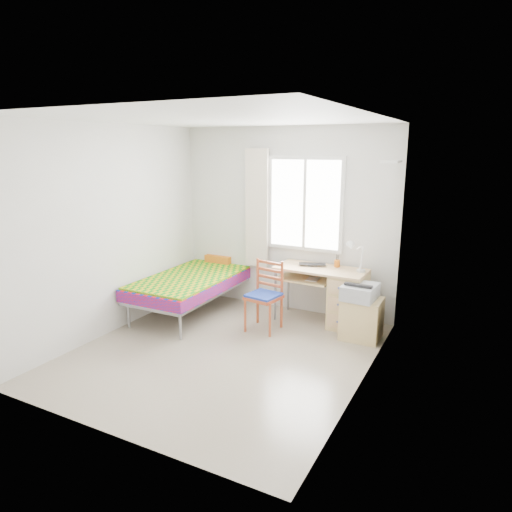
% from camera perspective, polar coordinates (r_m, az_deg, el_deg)
% --- Properties ---
extents(floor, '(3.50, 3.50, 0.00)m').
position_cam_1_polar(floor, '(5.41, -4.17, -11.93)').
color(floor, '#BCAD93').
rests_on(floor, ground).
extents(ceiling, '(3.50, 3.50, 0.00)m').
position_cam_1_polar(ceiling, '(4.89, -4.71, 16.75)').
color(ceiling, white).
rests_on(ceiling, wall_back).
extents(wall_back, '(3.20, 0.00, 3.20)m').
position_cam_1_polar(wall_back, '(6.52, 3.69, 4.48)').
color(wall_back, silver).
rests_on(wall_back, ground).
extents(wall_left, '(0.00, 3.50, 3.50)m').
position_cam_1_polar(wall_left, '(5.98, -17.62, 3.05)').
color(wall_left, silver).
rests_on(wall_left, ground).
extents(wall_right, '(0.00, 3.50, 3.50)m').
position_cam_1_polar(wall_right, '(4.38, 13.68, -0.32)').
color(wall_right, silver).
rests_on(wall_right, ground).
extents(window, '(1.10, 0.04, 1.30)m').
position_cam_1_polar(window, '(6.35, 6.13, 6.47)').
color(window, white).
rests_on(window, wall_back).
extents(curtain, '(0.35, 0.05, 1.70)m').
position_cam_1_polar(curtain, '(6.61, 0.11, 5.95)').
color(curtain, '#F6E4CB').
rests_on(curtain, wall_back).
extents(floating_shelf, '(0.20, 0.32, 0.03)m').
position_cam_1_polar(floating_shelf, '(5.66, 16.56, 11.25)').
color(floating_shelf, white).
rests_on(floating_shelf, wall_right).
extents(bed, '(1.03, 2.19, 0.95)m').
position_cam_1_polar(bed, '(6.68, -7.02, -2.77)').
color(bed, gray).
rests_on(bed, floor).
extents(desk, '(1.21, 0.58, 0.75)m').
position_cam_1_polar(desk, '(6.12, 10.83, -4.95)').
color(desk, '#E2AE77').
rests_on(desk, floor).
extents(chair, '(0.45, 0.45, 0.91)m').
position_cam_1_polar(chair, '(5.88, 1.24, -4.43)').
color(chair, '#AE3D21').
rests_on(chair, floor).
extents(cabinet, '(0.48, 0.42, 0.51)m').
position_cam_1_polar(cabinet, '(5.82, 13.03, -7.62)').
color(cabinet, tan).
rests_on(cabinet, floor).
extents(printer, '(0.40, 0.46, 0.19)m').
position_cam_1_polar(printer, '(5.70, 12.88, -4.32)').
color(printer, '#A6AAAE').
rests_on(printer, cabinet).
extents(laptop, '(0.42, 0.35, 0.03)m').
position_cam_1_polar(laptop, '(6.17, 7.06, -1.20)').
color(laptop, black).
rests_on(laptop, desk).
extents(pen_cup, '(0.09, 0.09, 0.09)m').
position_cam_1_polar(pen_cup, '(6.20, 10.10, -0.93)').
color(pen_cup, orange).
rests_on(pen_cup, desk).
extents(task_lamp, '(0.23, 0.33, 0.43)m').
position_cam_1_polar(task_lamp, '(5.86, 12.23, 0.38)').
color(task_lamp, white).
rests_on(task_lamp, desk).
extents(book, '(0.17, 0.23, 0.02)m').
position_cam_1_polar(book, '(6.18, 6.42, -2.83)').
color(book, gray).
rests_on(book, desk).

